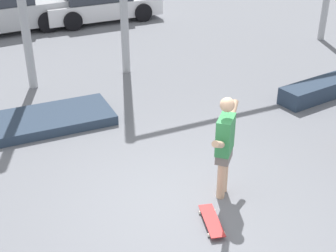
{
  "coord_description": "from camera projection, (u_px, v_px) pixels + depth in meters",
  "views": [
    {
      "loc": [
        -2.69,
        -5.08,
        4.4
      ],
      "look_at": [
        0.26,
        1.15,
        0.75
      ],
      "focal_mm": 50.0,
      "sensor_mm": 36.0,
      "label": 1
    }
  ],
  "objects": [
    {
      "name": "skateboarder",
      "position": [
        225.0,
        143.0,
        6.95
      ],
      "size": [
        1.08,
        1.13,
        1.66
      ],
      "rotation": [
        0.0,
        0.0,
        0.81
      ],
      "color": "#DBAD89",
      "rests_on": "ground_plane"
    },
    {
      "name": "grind_box",
      "position": [
        325.0,
        88.0,
        10.63
      ],
      "size": [
        2.5,
        0.89,
        0.38
      ],
      "primitive_type": "cube",
      "rotation": [
        0.0,
        0.0,
        0.14
      ],
      "color": "#28384C",
      "rests_on": "ground_plane"
    },
    {
      "name": "ground_plane",
      "position": [
        185.0,
        204.0,
        7.13
      ],
      "size": [
        36.0,
        36.0,
        0.0
      ],
      "primitive_type": "plane",
      "color": "slate"
    },
    {
      "name": "skateboard",
      "position": [
        212.0,
        221.0,
        6.7
      ],
      "size": [
        0.39,
        0.77,
        0.08
      ],
      "rotation": [
        0.0,
        0.0,
        1.31
      ],
      "color": "red",
      "rests_on": "ground_plane"
    },
    {
      "name": "manual_pad",
      "position": [
        54.0,
        118.0,
        9.48
      ],
      "size": [
        2.36,
        1.3,
        0.2
      ],
      "primitive_type": "cube",
      "rotation": [
        0.0,
        0.0,
        -0.02
      ],
      "color": "#28384C",
      "rests_on": "ground_plane"
    },
    {
      "name": "parked_car_white",
      "position": [
        98.0,
        2.0,
        16.25
      ],
      "size": [
        4.07,
        2.1,
        1.26
      ],
      "rotation": [
        0.0,
        0.0,
        0.02
      ],
      "color": "white",
      "rests_on": "ground_plane"
    }
  ]
}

